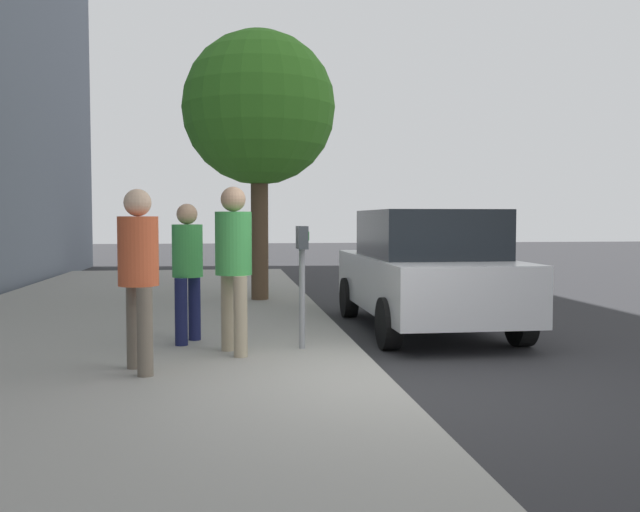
% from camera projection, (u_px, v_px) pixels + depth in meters
% --- Properties ---
extents(ground_plane, '(80.00, 80.00, 0.00)m').
position_uv_depth(ground_plane, '(389.00, 392.00, 6.45)').
color(ground_plane, '#2B2B2D').
rests_on(ground_plane, ground).
extents(sidewalk_slab, '(28.00, 6.00, 0.15)m').
position_uv_depth(sidewalk_slab, '(61.00, 395.00, 6.05)').
color(sidewalk_slab, gray).
rests_on(sidewalk_slab, ground_plane).
extents(parking_meter, '(0.36, 0.12, 1.41)m').
position_uv_depth(parking_meter, '(302.00, 261.00, 7.77)').
color(parking_meter, gray).
rests_on(parking_meter, sidewalk_slab).
extents(pedestrian_at_meter, '(0.53, 0.40, 1.85)m').
position_uv_depth(pedestrian_at_meter, '(234.00, 254.00, 7.46)').
color(pedestrian_at_meter, tan).
rests_on(pedestrian_at_meter, sidewalk_slab).
extents(pedestrian_bystander, '(0.51, 0.39, 1.78)m').
position_uv_depth(pedestrian_bystander, '(138.00, 264.00, 6.55)').
color(pedestrian_bystander, '#726656').
rests_on(pedestrian_bystander, sidewalk_slab).
extents(parking_officer, '(0.49, 0.36, 1.67)m').
position_uv_depth(parking_officer, '(187.00, 262.00, 8.14)').
color(parking_officer, '#191E4C').
rests_on(parking_officer, sidewalk_slab).
extents(parked_sedan_near, '(4.40, 1.97, 1.77)m').
position_uv_depth(parked_sedan_near, '(425.00, 270.00, 9.96)').
color(parked_sedan_near, silver).
rests_on(parked_sedan_near, ground_plane).
extents(street_tree, '(2.81, 2.81, 4.93)m').
position_uv_depth(street_tree, '(259.00, 110.00, 12.43)').
color(street_tree, brown).
rests_on(street_tree, sidewalk_slab).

